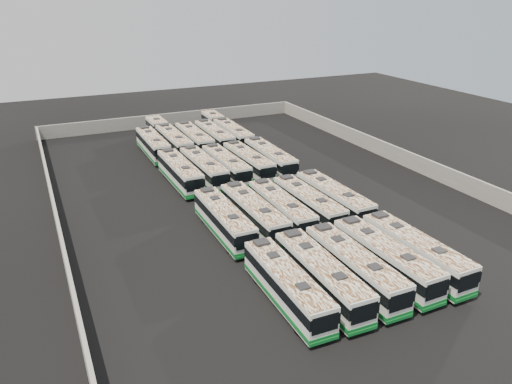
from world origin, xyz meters
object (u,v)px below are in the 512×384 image
(bus_front_center, at_px, (354,267))
(bus_back_far_left, at_px, (153,145))
(bus_midfront_right, at_px, (308,204))
(bus_midback_center, at_px, (226,165))
(bus_midfront_left, at_px, (254,214))
(bus_midback_left, at_px, (204,168))
(bus_front_far_right, at_px, (415,252))
(bus_midback_right, at_px, (248,162))
(bus_front_far_left, at_px, (287,285))
(bus_front_right, at_px, (385,258))
(bus_back_far_right, at_px, (226,130))
(bus_midback_far_right, at_px, (270,158))
(bus_back_right, at_px, (214,137))
(bus_midback_far_left, at_px, (180,172))
(bus_midfront_far_left, at_px, (224,220))
(bus_front_left, at_px, (321,276))
(bus_midfront_far_right, at_px, (333,199))
(bus_midfront_center, at_px, (281,209))
(bus_back_left, at_px, (168,137))
(bus_back_center, at_px, (194,140))

(bus_front_center, xyz_separation_m, bus_back_far_left, (-6.21, 40.54, -0.03))
(bus_midfront_right, bearing_deg, bus_midback_center, 101.05)
(bus_midfront_left, distance_m, bus_midback_center, 15.31)
(bus_midfront_left, height_order, bus_midback_left, bus_midfront_left)
(bus_front_far_right, height_order, bus_midback_right, bus_front_far_right)
(bus_front_far_right, bearing_deg, bus_midfront_right, 102.05)
(bus_front_far_left, height_order, bus_front_right, bus_front_right)
(bus_midfront_right, height_order, bus_back_far_right, bus_back_far_right)
(bus_midback_far_right, height_order, bus_back_far_right, bus_midback_far_right)
(bus_back_right, height_order, bus_back_far_right, bus_back_right)
(bus_back_far_left, height_order, bus_back_right, bus_back_right)
(bus_midback_far_left, bearing_deg, bus_midfront_right, -58.80)
(bus_midback_far_left, bearing_deg, bus_front_center, -78.16)
(bus_midback_left, bearing_deg, bus_midfront_far_left, -103.49)
(bus_front_left, xyz_separation_m, bus_midback_far_right, (9.32, 27.73, -0.00))
(bus_midfront_far_right, height_order, bus_midback_far_left, bus_midfront_far_right)
(bus_midfront_far_left, distance_m, bus_back_far_left, 27.72)
(bus_front_right, bearing_deg, bus_midfront_right, 88.42)
(bus_front_far_left, bearing_deg, bus_front_right, 1.39)
(bus_midback_far_left, xyz_separation_m, bus_back_right, (9.32, 12.94, 0.01))
(bus_back_far_left, bearing_deg, bus_back_far_right, 13.84)
(bus_front_left, distance_m, bus_midfront_right, 14.14)
(bus_midfront_center, height_order, bus_midfront_right, bus_midfront_right)
(bus_back_far_right, bearing_deg, bus_midfront_far_right, -89.20)
(bus_midfront_right, bearing_deg, bus_back_far_left, 107.67)
(bus_front_right, distance_m, bus_midback_far_left, 29.10)
(bus_midback_left, relative_size, bus_back_left, 0.64)
(bus_front_center, bearing_deg, bus_midfront_far_left, 115.91)
(bus_midfront_far_left, relative_size, bus_midback_far_right, 0.97)
(bus_back_far_left, bearing_deg, bus_midback_far_left, -89.35)
(bus_back_far_right, bearing_deg, bus_midback_left, -119.73)
(bus_midback_right, height_order, bus_back_far_left, bus_back_far_left)
(bus_midback_left, bearing_deg, bus_front_right, -78.99)
(bus_midback_right, xyz_separation_m, bus_back_right, (0.09, 12.82, 0.05))
(bus_midfront_far_left, bearing_deg, bus_midback_left, 78.40)
(bus_midback_center, distance_m, bus_back_far_right, 17.07)
(bus_midfront_left, xyz_separation_m, bus_midfront_center, (3.08, 0.01, -0.06))
(bus_midfront_far_left, relative_size, bus_midback_left, 0.99)
(bus_midfront_far_left, distance_m, bus_midback_center, 16.16)
(bus_front_center, height_order, bus_midfront_left, bus_midfront_left)
(bus_front_right, bearing_deg, bus_midback_center, 95.14)
(bus_midback_far_left, bearing_deg, bus_midback_center, 0.21)
(bus_back_left, bearing_deg, bus_front_far_right, -78.64)
(bus_midback_far_right, xyz_separation_m, bus_back_far_right, (0.12, 15.85, -0.03))
(bus_back_left, bearing_deg, bus_midfront_left, -90.49)
(bus_midfront_center, distance_m, bus_back_left, 31.01)
(bus_midback_center, bearing_deg, bus_midfront_center, -90.64)
(bus_midfront_center, bearing_deg, bus_midfront_right, -1.00)
(bus_back_center, bearing_deg, bus_front_left, -94.08)
(bus_midfront_left, distance_m, bus_midback_right, 16.26)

